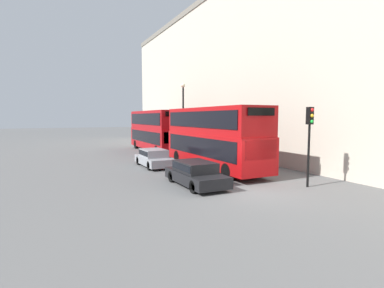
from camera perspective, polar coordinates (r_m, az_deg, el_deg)
ground_plane at (r=15.04m, az=11.42°, el=-9.07°), size 200.00×200.00×0.00m
building_facade at (r=20.23m, az=28.72°, el=18.29°), size 1.10×80.00×16.35m
bus_leading at (r=21.02m, az=4.05°, el=1.64°), size 2.59×10.48×4.32m
bus_second_in_queue at (r=32.22m, az=-6.94°, el=2.83°), size 2.59×10.67×4.33m
car_dark_sedan at (r=16.10m, az=0.68°, el=-5.49°), size 1.86×4.38×1.30m
car_hatchback at (r=22.42m, az=-7.28°, el=-2.53°), size 1.79×4.24×1.29m
traffic_light at (r=16.64m, az=21.50°, el=2.51°), size 0.30×0.36×4.19m
street_lamp at (r=30.45m, az=-1.69°, el=6.37°), size 0.44×0.44×7.07m
pedestrian at (r=31.06m, az=-1.99°, el=-0.21°), size 0.36×0.36×1.67m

